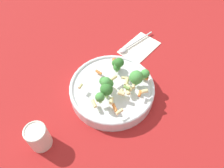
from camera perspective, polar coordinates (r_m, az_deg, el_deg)
ground_plane at (r=0.80m, az=-0.00°, el=-2.54°), size 3.00×3.00×0.00m
bowl at (r=0.77m, az=-0.00°, el=-1.42°), size 0.30×0.30×0.05m
pasta_salad at (r=0.73m, az=1.84°, el=1.05°), size 0.22×0.23×0.07m
cup at (r=0.70m, az=-18.73°, el=-12.94°), size 0.07×0.07×0.09m
napkin at (r=0.96m, az=7.16°, el=9.46°), size 0.16×0.20×0.01m
spoon at (r=0.95m, az=4.81°, el=10.02°), size 0.10×0.18×0.01m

